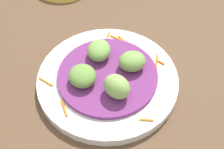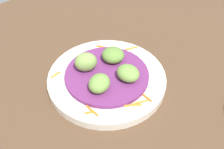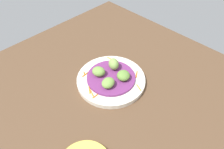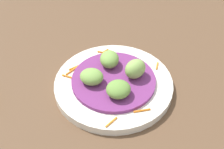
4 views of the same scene
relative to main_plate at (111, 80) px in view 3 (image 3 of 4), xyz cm
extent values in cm
cube|color=brown|center=(4.10, -5.93, -1.98)|extent=(110.00, 110.00, 2.00)
cylinder|color=silver|center=(0.00, 0.00, 0.00)|extent=(27.41, 27.41, 1.96)
cylinder|color=#702D6B|center=(0.00, 0.00, 1.43)|extent=(19.35, 19.35, 0.90)
cylinder|color=orange|center=(0.30, -10.59, 1.18)|extent=(3.50, 1.67, 0.40)
cylinder|color=orange|center=(-8.75, -5.94, 1.18)|extent=(0.63, 3.59, 0.40)
cylinder|color=orange|center=(11.16, 3.82, 1.18)|extent=(3.21, 1.58, 0.40)
cylinder|color=orange|center=(5.98, 8.71, 1.18)|extent=(2.35, 3.27, 0.40)
cylinder|color=orange|center=(2.45, -10.72, 1.18)|extent=(0.41, 2.55, 0.40)
cylinder|color=orange|center=(-8.82, 7.93, 1.18)|extent=(2.50, 0.74, 0.40)
cylinder|color=orange|center=(-9.53, -5.46, 1.18)|extent=(1.80, 1.19, 0.40)
cylinder|color=orange|center=(-1.30, -10.28, 1.18)|extent=(3.30, 2.48, 0.40)
ellipsoid|color=#759E47|center=(2.69, -4.21, 3.55)|extent=(5.24, 5.88, 3.33)
ellipsoid|color=olive|center=(4.21, 2.69, 3.50)|extent=(7.29, 7.34, 3.24)
ellipsoid|color=#84A851|center=(-2.69, 4.21, 4.15)|extent=(6.46, 6.03, 4.54)
ellipsoid|color=#759E47|center=(-4.21, -2.69, 3.67)|extent=(6.58, 6.21, 3.57)
camera|label=1|loc=(-9.23, 37.38, 48.97)|focal=51.01mm
camera|label=2|loc=(-30.41, -38.29, 49.40)|focal=47.86mm
camera|label=3|loc=(40.49, -40.32, 60.93)|focal=33.27mm
camera|label=4|loc=(47.76, 18.29, 51.74)|focal=50.13mm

